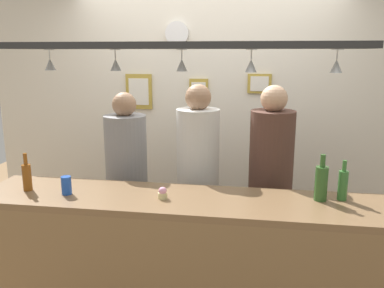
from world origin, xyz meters
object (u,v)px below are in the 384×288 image
at_px(picture_frame_upper_small, 259,84).
at_px(person_left_grey_shirt, 127,172).
at_px(person_middle_white_patterned_shirt, 198,170).
at_px(drink_can, 66,185).
at_px(bottle_beer_amber_tall, 27,176).
at_px(wall_clock, 177,33).
at_px(bottle_beer_green_import, 343,184).
at_px(picture_frame_caricature, 139,92).
at_px(picture_frame_crest, 199,92).
at_px(person_right_brown_shirt, 271,173).
at_px(bottle_champagne_green, 321,182).
at_px(cupcake, 163,193).

bearing_deg(picture_frame_upper_small, person_left_grey_shirt, -143.96).
height_order(person_middle_white_patterned_shirt, drink_can, person_middle_white_patterned_shirt).
xyz_separation_m(bottle_beer_amber_tall, wall_clock, (0.77, 1.42, 0.99)).
distance_m(person_middle_white_patterned_shirt, bottle_beer_green_import, 1.13).
distance_m(drink_can, picture_frame_caricature, 1.54).
height_order(picture_frame_crest, wall_clock, wall_clock).
bearing_deg(drink_can, bottle_beer_green_import, 5.71).
height_order(bottle_beer_green_import, picture_frame_crest, picture_frame_crest).
distance_m(bottle_beer_amber_tall, wall_clock, 1.89).
bearing_deg(bottle_beer_green_import, person_left_grey_shirt, 162.30).
relative_size(bottle_beer_green_import, bottle_beer_amber_tall, 1.00).
bearing_deg(bottle_beer_green_import, picture_frame_crest, 130.83).
bearing_deg(person_middle_white_patterned_shirt, person_right_brown_shirt, -0.00).
bearing_deg(bottle_champagne_green, drink_can, -174.83).
xyz_separation_m(person_right_brown_shirt, drink_can, (-1.35, -0.69, 0.06)).
relative_size(person_right_brown_shirt, picture_frame_crest, 6.60).
distance_m(cupcake, picture_frame_crest, 1.53).
relative_size(bottle_beer_green_import, cupcake, 3.33).
relative_size(person_left_grey_shirt, bottle_beer_green_import, 6.32).
bearing_deg(person_right_brown_shirt, picture_frame_upper_small, 97.75).
bearing_deg(picture_frame_crest, person_left_grey_shirt, -122.29).
xyz_separation_m(bottle_beer_green_import, drink_can, (-1.78, -0.18, -0.04)).
height_order(person_left_grey_shirt, person_middle_white_patterned_shirt, person_middle_white_patterned_shirt).
distance_m(person_right_brown_shirt, wall_clock, 1.60).
relative_size(bottle_champagne_green, wall_clock, 1.36).
xyz_separation_m(person_left_grey_shirt, picture_frame_crest, (0.49, 0.77, 0.58)).
bearing_deg(picture_frame_crest, person_middle_white_patterned_shirt, -82.20).
height_order(person_middle_white_patterned_shirt, wall_clock, wall_clock).
height_order(person_right_brown_shirt, picture_frame_caricature, picture_frame_caricature).
xyz_separation_m(person_left_grey_shirt, person_middle_white_patterned_shirt, (0.59, 0.00, 0.05)).
height_order(person_left_grey_shirt, bottle_champagne_green, person_left_grey_shirt).
bearing_deg(person_left_grey_shirt, drink_can, -105.22).
height_order(person_right_brown_shirt, bottle_beer_amber_tall, person_right_brown_shirt).
bearing_deg(person_right_brown_shirt, cupcake, -136.57).
bearing_deg(person_middle_white_patterned_shirt, drink_can, -138.65).
distance_m(bottle_beer_green_import, picture_frame_caricature, 2.17).
distance_m(bottle_beer_amber_tall, picture_frame_caricature, 1.54).
xyz_separation_m(person_middle_white_patterned_shirt, drink_can, (-0.78, -0.69, 0.06)).
distance_m(picture_frame_caricature, wall_clock, 0.67).
xyz_separation_m(cupcake, picture_frame_crest, (0.03, 1.44, 0.50)).
bearing_deg(picture_frame_crest, person_right_brown_shirt, -48.70).
bearing_deg(person_left_grey_shirt, wall_clock, 69.82).
xyz_separation_m(person_right_brown_shirt, wall_clock, (-0.88, 0.77, 1.09)).
xyz_separation_m(drink_can, picture_frame_upper_small, (1.25, 1.46, 0.57)).
bearing_deg(wall_clock, picture_frame_caricature, 179.08).
bearing_deg(cupcake, drink_can, -178.34).
xyz_separation_m(person_right_brown_shirt, picture_frame_crest, (-0.68, 0.77, 0.54)).
bearing_deg(bottle_champagne_green, wall_clock, 132.02).
bearing_deg(person_right_brown_shirt, bottle_champagne_green, -61.64).
bearing_deg(bottle_champagne_green, bottle_beer_green_import, 12.08).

